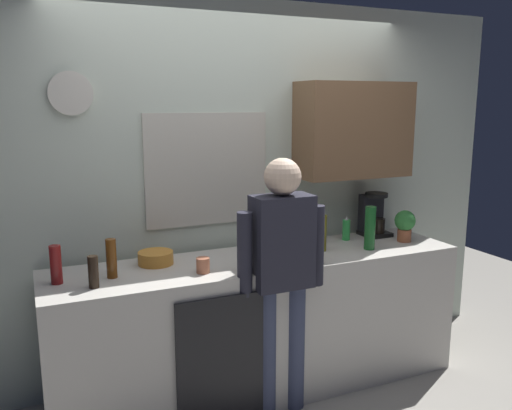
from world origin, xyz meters
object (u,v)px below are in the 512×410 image
Objects in this scene: cup_terracotta_mug at (203,265)px; storage_canister at (306,249)px; bottle_olive_oil at (322,233)px; dish_soap at (346,230)px; person_at_sink at (282,266)px; bottle_amber_beer at (111,258)px; potted_plant at (405,224)px; bottle_red_vinegar at (56,265)px; coffee_maker at (373,216)px; bottle_green_wine at (370,228)px; mixing_bowl at (156,258)px; cup_white_mug at (284,241)px; bottle_dark_sauce at (93,272)px.

storage_canister is (0.66, -0.06, 0.04)m from cup_terracotta_mug.
storage_canister is at bearing -141.83° from bottle_olive_oil.
dish_soap is 0.89m from person_at_sink.
person_at_sink reaches higher than cup_terracotta_mug.
potted_plant is (2.08, -0.04, 0.02)m from bottle_amber_beer.
potted_plant is at bearing -1.35° from bottle_red_vinegar.
bottle_amber_beer is 1.40m from bottle_olive_oil.
coffee_maker is 1.50× the size of bottle_red_vinegar.
bottle_green_wine reaches higher than cup_terracotta_mug.
cup_terracotta_mug is (-1.21, -0.02, -0.10)m from bottle_green_wine.
bottle_olive_oil is 2.72× the size of cup_terracotta_mug.
bottle_red_vinegar is 1.29× the size of storage_canister.
cup_white_mug is at bearing 1.02° from mixing_bowl.
cup_terracotta_mug is at bearing -176.59° from potted_plant.
bottle_green_wine reaches higher than bottle_red_vinegar.
potted_plant reaches higher than mixing_bowl.
cup_terracotta_mug is at bearing -14.35° from bottle_amber_beer.
person_at_sink is at bearing -147.63° from bottle_olive_oil.
bottle_amber_beer is 1.00× the size of potted_plant.
bottle_amber_beer is 2.50× the size of cup_terracotta_mug.
potted_plant reaches higher than bottle_dark_sauce.
cup_terracotta_mug is (-1.48, -0.35, -0.10)m from coffee_maker.
cup_terracotta_mug is 0.06× the size of person_at_sink.
storage_canister is (0.88, -0.34, 0.04)m from mixing_bowl.
person_at_sink is (-0.77, -0.19, -0.12)m from bottle_green_wine.
mixing_bowl is at bearing 173.89° from potted_plant.
coffee_maker reaches higher than bottle_dark_sauce.
bottle_dark_sauce is at bearing -177.46° from potted_plant.
storage_canister is (1.17, -0.19, -0.03)m from bottle_amber_beer.
person_at_sink is at bearing -14.04° from bottle_red_vinegar.
bottle_red_vinegar is 0.96× the size of potted_plant.
potted_plant is 0.42m from dish_soap.
bottle_olive_oil is at bearing 23.69° from person_at_sink.
storage_canister is (-0.55, -0.08, -0.06)m from bottle_green_wine.
coffee_maker is 0.79m from cup_white_mug.
bottle_dark_sauce is 1.08m from person_at_sink.
bottle_red_vinegar is at bearing -175.69° from dish_soap.
bottle_amber_beer and potted_plant have the same top height.
cup_white_mug is (1.50, 0.15, -0.06)m from bottle_red_vinegar.
storage_canister is (1.29, -0.05, -0.01)m from bottle_dark_sauce.
bottle_amber_beer is 1.22m from cup_white_mug.
bottle_amber_beer reaches higher than mixing_bowl.
bottle_amber_beer is 1.19m from storage_canister.
storage_canister is (1.47, -0.21, -0.03)m from bottle_red_vinegar.
person_at_sink is at bearing -8.48° from bottle_dark_sauce.
potted_plant is (0.87, -0.21, 0.08)m from cup_white_mug.
cup_terracotta_mug is (0.51, -0.13, -0.07)m from bottle_amber_beer.
coffee_maker reaches higher than cup_terracotta_mug.
bottle_olive_oil is at bearing -0.33° from bottle_amber_beer.
bottle_amber_beer is at bearing 154.17° from person_at_sink.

